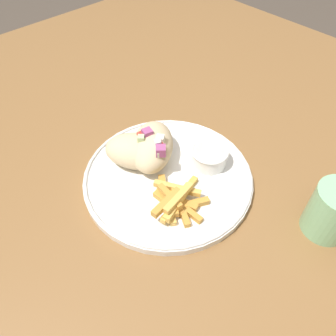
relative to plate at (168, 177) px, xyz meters
The scene contains 8 objects.
ground_plane 0.78m from the plate, 105.84° to the right, with size 10.00×10.00×0.00m, color #4C4238.
table 0.07m from the plate, 105.84° to the right, with size 1.56×1.56×0.77m.
plate is the anchor object (origin of this frame).
pita_sandwich_near 0.08m from the plate, 161.39° to the right, with size 0.15×0.14×0.07m.
pita_sandwich_far 0.06m from the plate, behind, with size 0.14×0.15×0.07m.
fries_pile 0.07m from the plate, 31.81° to the right, with size 0.12×0.12×0.03m.
sauce_ramekin 0.09m from the plate, 69.08° to the left, with size 0.07×0.07×0.03m.
water_glass 0.28m from the plate, 25.25° to the left, with size 0.08×0.08×0.09m.
Camera 1 is at (0.30, -0.25, 1.24)m, focal length 35.00 mm.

